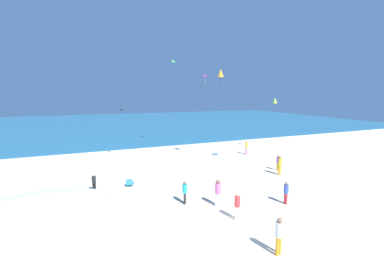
% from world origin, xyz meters
% --- Properties ---
extents(ground_plane, '(120.00, 120.00, 0.00)m').
position_xyz_m(ground_plane, '(0.00, 10.00, 0.00)').
color(ground_plane, beige).
extents(ocean_water, '(120.00, 60.00, 0.05)m').
position_xyz_m(ocean_water, '(0.00, 50.74, 0.03)').
color(ocean_water, '#236084').
rests_on(ocean_water, ground_plane).
extents(dune_mound, '(9.72, 6.81, 2.37)m').
position_xyz_m(dune_mound, '(-10.15, 4.54, 0.00)').
color(dune_mound, beige).
rests_on(dune_mound, ground_plane).
extents(beach_chair_near_camera, '(0.71, 0.79, 0.57)m').
position_xyz_m(beach_chair_near_camera, '(-4.56, 7.74, 0.25)').
color(beach_chair_near_camera, '#2370B2').
rests_on(beach_chair_near_camera, ground_plane).
extents(cooler_box, '(0.65, 0.54, 0.30)m').
position_xyz_m(cooler_box, '(6.03, 13.96, 0.15)').
color(cooler_box, '#2D56B7').
rests_on(cooler_box, ground_plane).
extents(person_0, '(0.46, 0.46, 1.72)m').
position_xyz_m(person_0, '(8.15, 5.58, 0.99)').
color(person_0, orange).
rests_on(person_0, ground_plane).
extents(person_1, '(0.41, 0.41, 1.51)m').
position_xyz_m(person_1, '(-1.59, 3.30, 0.87)').
color(person_1, black).
rests_on(person_1, ground_plane).
extents(person_2, '(0.34, 0.34, 1.45)m').
position_xyz_m(person_2, '(8.90, 6.67, 0.84)').
color(person_2, yellow).
rests_on(person_2, ground_plane).
extents(person_3, '(0.40, 0.40, 1.42)m').
position_xyz_m(person_3, '(-7.12, 7.40, 0.82)').
color(person_3, black).
rests_on(person_3, ground_plane).
extents(person_4, '(0.43, 0.43, 1.62)m').
position_xyz_m(person_4, '(0.50, 0.32, 0.93)').
color(person_4, white).
rests_on(person_4, ground_plane).
extents(person_5, '(0.43, 0.43, 1.73)m').
position_xyz_m(person_5, '(0.60, -2.94, 1.00)').
color(person_5, orange).
rests_on(person_5, ground_plane).
extents(person_6, '(0.45, 0.45, 1.62)m').
position_xyz_m(person_6, '(9.59, 12.91, 0.93)').
color(person_6, '#D8599E').
rests_on(person_6, ground_plane).
extents(person_7, '(0.34, 0.34, 1.48)m').
position_xyz_m(person_7, '(4.53, 0.90, 0.85)').
color(person_7, red).
rests_on(person_7, ground_plane).
extents(person_8, '(0.43, 0.43, 1.75)m').
position_xyz_m(person_8, '(0.26, 2.22, 1.01)').
color(person_8, white).
rests_on(person_8, ground_plane).
extents(kite_orange, '(0.92, 0.93, 1.47)m').
position_xyz_m(kite_orange, '(5.00, 11.04, 9.19)').
color(kite_orange, orange).
extents(kite_lime, '(0.60, 0.60, 1.40)m').
position_xyz_m(kite_lime, '(13.69, 13.16, 6.33)').
color(kite_lime, '#99DB33').
extents(kite_magenta, '(0.86, 0.76, 1.38)m').
position_xyz_m(kite_magenta, '(8.50, 22.57, 9.87)').
color(kite_magenta, '#DB3DA8').
extents(kite_green, '(0.88, 0.89, 1.20)m').
position_xyz_m(kite_green, '(2.90, 20.11, 11.39)').
color(kite_green, green).
extents(kite_black, '(0.56, 0.46, 1.03)m').
position_xyz_m(kite_black, '(-4.31, 15.65, 5.50)').
color(kite_black, black).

